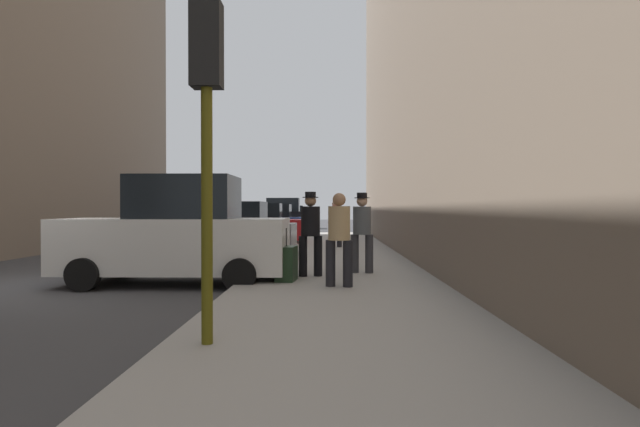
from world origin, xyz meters
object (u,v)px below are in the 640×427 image
parked_dark_green_sedan (289,218)px  parked_red_hatchback (255,226)px  pedestrian_in_red_jacket (335,221)px  traffic_light (207,97)px  parked_white_van (178,235)px  pedestrian_with_fedora (310,229)px  rolling_suitcase (286,263)px  parked_blue_sedan (270,222)px  parked_black_suv (281,217)px  fire_hydrant (280,248)px  pedestrian_with_beanie (362,228)px  parked_gray_coupe (229,232)px  pedestrian_in_tan_coat (339,234)px

parked_dark_green_sedan → parked_red_hatchback: bearing=-90.0°
pedestrian_in_red_jacket → parked_red_hatchback: bearing=141.8°
traffic_light → parked_white_van: bearing=110.1°
pedestrian_with_fedora → rolling_suitcase: pedestrian_with_fedora is taller
parked_blue_sedan → parked_white_van: bearing=-90.0°
parked_black_suv → pedestrian_in_red_jacket: parked_black_suv is taller
fire_hydrant → traffic_light: 8.67m
pedestrian_with_fedora → pedestrian_with_beanie: (1.12, 0.58, 0.00)m
parked_black_suv → fire_hydrant: parked_black_suv is taller
parked_white_van → rolling_suitcase: (2.30, -0.48, -0.54)m
parked_blue_sedan → parked_black_suv: parked_black_suv is taller
fire_hydrant → rolling_suitcase: (0.49, -3.80, -0.01)m
parked_white_van → fire_hydrant: size_ratio=6.54×
traffic_light → rolling_suitcase: (0.44, 4.58, -2.27)m
parked_white_van → pedestrian_with_fedora: parked_white_van is taller
parked_black_suv → pedestrian_in_red_jacket: bearing=-76.6°
parked_gray_coupe → pedestrian_in_red_jacket: bearing=40.0°
pedestrian_with_fedora → pedestrian_in_red_jacket: 7.96m
parked_black_suv → traffic_light: bearing=-86.1°
parked_gray_coupe → pedestrian_with_fedora: size_ratio=2.39×
pedestrian_in_tan_coat → rolling_suitcase: bearing=145.0°
fire_hydrant → pedestrian_with_fedora: (0.95, -3.13, 0.64)m
pedestrian_with_fedora → pedestrian_in_red_jacket: size_ratio=1.04×
traffic_light → fire_hydrant: bearing=90.3°
fire_hydrant → pedestrian_in_tan_coat: 4.80m
parked_black_suv → fire_hydrant: (1.80, -18.92, -0.54)m
parked_white_van → parked_dark_green_sedan: parked_white_van is taller
parked_gray_coupe → rolling_suitcase: size_ratio=4.09×
parked_red_hatchback → pedestrian_with_fedora: pedestrian_with_fedora is taller
parked_red_hatchback → pedestrian_with_beanie: bearing=-68.8°
parked_dark_green_sedan → pedestrian_in_red_jacket: bearing=-80.5°
parked_blue_sedan → parked_dark_green_sedan: (-0.00, 12.35, 0.00)m
parked_red_hatchback → pedestrian_with_beanie: (3.87, -10.00, 0.29)m
parked_blue_sedan → pedestrian_in_red_jacket: 8.50m
parked_blue_sedan → pedestrian_in_red_jacket: pedestrian_in_red_jacket is taller
parked_blue_sedan → pedestrian_with_fedora: (2.75, -15.74, 0.29)m
parked_white_van → traffic_light: (1.85, -5.06, 1.73)m
parked_gray_coupe → parked_red_hatchback: (0.00, 5.47, 0.00)m
parked_blue_sedan → parked_dark_green_sedan: size_ratio=0.99×
parked_red_hatchback → pedestrian_with_beanie: size_ratio=2.39×
parked_dark_green_sedan → rolling_suitcase: size_ratio=4.10×
parked_black_suv → pedestrian_with_beanie: size_ratio=2.60×
pedestrian_in_tan_coat → parked_black_suv: bearing=98.1°
parked_blue_sedan → pedestrian_with_fedora: bearing=-80.1°
parked_gray_coupe → fire_hydrant: bearing=-47.6°
fire_hydrant → pedestrian_with_beanie: bearing=-51.1°
pedestrian_with_fedora → rolling_suitcase: 1.03m
parked_gray_coupe → parked_blue_sedan: (0.00, 10.63, 0.00)m
parked_white_van → traffic_light: bearing=-69.9°
parked_white_van → pedestrian_with_beanie: 3.95m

